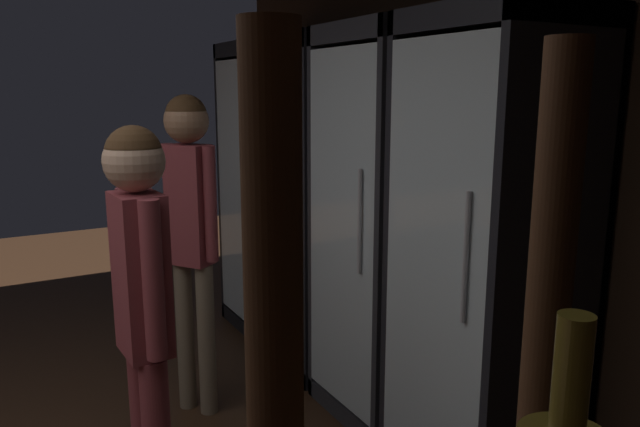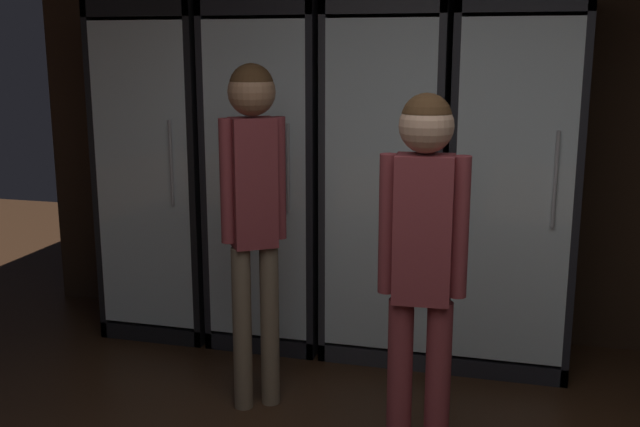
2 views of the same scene
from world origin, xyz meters
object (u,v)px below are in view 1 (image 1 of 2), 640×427
object	(u,v)px
cooler_center	(398,231)
cooler_right	(498,264)
cooler_far_left	(281,191)
cooler_left	(330,208)
shopper_near	(190,211)
shopper_far	(142,294)

from	to	relation	value
cooler_center	cooler_right	distance (m)	0.71
cooler_far_left	cooler_center	xyz separation A→B (m)	(1.42, 0.00, -0.01)
cooler_left	cooler_far_left	bearing A→B (deg)	179.89
cooler_right	shopper_near	bearing A→B (deg)	-141.17
shopper_near	shopper_far	size ratio (longest dim) A/B	1.06
cooler_right	cooler_center	bearing A→B (deg)	179.99
cooler_right	shopper_near	world-z (taller)	cooler_right
cooler_left	cooler_center	distance (m)	0.71
cooler_far_left	shopper_near	world-z (taller)	cooler_far_left
cooler_right	shopper_far	bearing A→B (deg)	-102.93
cooler_far_left	cooler_left	world-z (taller)	same
cooler_far_left	cooler_right	distance (m)	2.14
cooler_center	shopper_far	world-z (taller)	cooler_center
cooler_center	shopper_near	size ratio (longest dim) A/B	1.20
cooler_far_left	shopper_far	world-z (taller)	cooler_far_left
cooler_center	shopper_far	size ratio (longest dim) A/B	1.27
cooler_left	shopper_near	xyz separation A→B (m)	(0.22, -0.97, 0.11)
cooler_left	cooler_right	distance (m)	1.42
cooler_left	cooler_center	world-z (taller)	same
shopper_near	shopper_far	xyz separation A→B (m)	(0.88, -0.46, -0.11)
shopper_near	shopper_far	distance (m)	1.00
cooler_left	shopper_far	distance (m)	1.80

